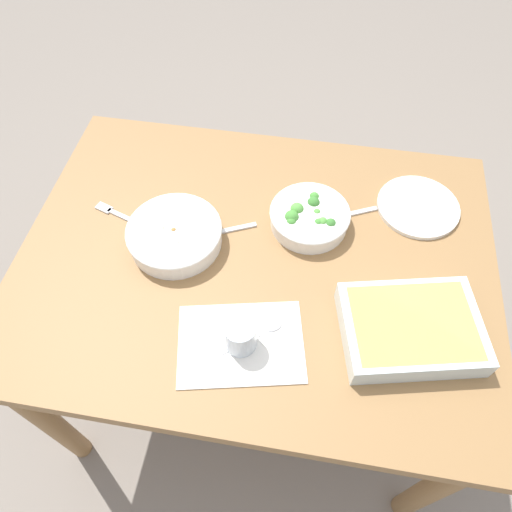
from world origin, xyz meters
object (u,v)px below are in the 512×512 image
Objects in this scene: drink_cup at (240,336)px; fork_on_table at (120,215)px; stew_bowl at (175,234)px; spoon_by_broccoli at (337,216)px; baking_dish at (411,328)px; broccoli_bowl at (309,217)px; spoon_spare at (258,334)px; spoon_by_stew at (214,233)px; side_plate at (418,207)px.

drink_cup is 0.50m from fork_on_table.
spoon_by_broccoli is at bearing 20.32° from stew_bowl.
baking_dish is at bearing -15.99° from stew_bowl.
spoon_spare is (-0.08, -0.34, -0.03)m from broccoli_bowl.
baking_dish is at bearing 12.92° from drink_cup.
drink_cup is 0.51× the size of spoon_by_stew.
spoon_by_stew is (-0.12, 0.29, -0.03)m from drink_cup.
spoon_by_broccoli is at bearing 64.86° from drink_cup.
broccoli_bowl is 0.31m from side_plate.
drink_cup reaches higher than side_plate.
spoon_spare is at bearing -33.95° from fork_on_table.
broccoli_bowl is 1.21× the size of fork_on_table.
broccoli_bowl reaches higher than spoon_spare.
stew_bowl is 1.40× the size of fork_on_table.
drink_cup reaches higher than spoon_spare.
side_plate reaches higher than spoon_spare.
baking_dish is 1.97× the size of fork_on_table.
baking_dish is 4.02× the size of drink_cup.
side_plate reaches higher than fork_on_table.
fork_on_table is (-0.79, -0.16, -0.00)m from side_plate.
broccoli_bowl is 2.46× the size of drink_cup.
stew_bowl is at bearing -159.68° from spoon_by_broccoli.
side_plate is 0.55m from spoon_by_stew.
side_plate is at bearing 11.41° from fork_on_table.
drink_cup is at bearing -38.69° from fork_on_table.
spoon_by_stew is 0.96× the size of fork_on_table.
baking_dish is at bearing -60.47° from spoon_by_broccoli.
baking_dish is at bearing -94.93° from side_plate.
spoon_by_stew is 0.31m from spoon_spare.
baking_dish is 2.05× the size of spoon_by_broccoli.
fork_on_table is at bearing 141.31° from drink_cup.
spoon_by_stew is (0.09, 0.04, -0.03)m from stew_bowl.
broccoli_bowl reaches higher than stew_bowl.
spoon_by_stew is 1.12× the size of spoon_spare.
spoon_by_broccoli is (0.19, 0.40, -0.03)m from drink_cup.
stew_bowl is 1.15× the size of broccoli_bowl.
drink_cup is 0.51× the size of spoon_by_broccoli.
stew_bowl reaches higher than fork_on_table.
spoon_by_stew is 1.00× the size of spoon_by_broccoli.
drink_cup is 0.57× the size of spoon_spare.
spoon_spare is (0.25, -0.22, -0.03)m from stew_bowl.
broccoli_bowl is 1.26× the size of spoon_by_broccoli.
baking_dish is 0.34m from spoon_spare.
baking_dish is at bearing -22.99° from spoon_by_stew.
spoon_by_broccoli is (-0.18, 0.32, -0.03)m from baking_dish.
spoon_by_stew is at bearing -3.88° from fork_on_table.
side_plate is 1.32× the size of spoon_by_stew.
spoon_by_stew is at bearing -162.88° from broccoli_bowl.
stew_bowl is 0.35m from broccoli_bowl.
side_plate reaches higher than spoon_by_broccoli.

